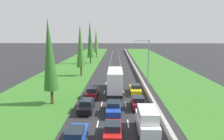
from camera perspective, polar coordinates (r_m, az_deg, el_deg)
name	(u,v)px	position (r m, az deg, el deg)	size (l,w,h in m)	color
ground_plane	(115,66)	(60.13, 0.92, 1.12)	(300.00, 300.00, 0.00)	#28282B
grass_verge_left	(75,66)	(61.51, -10.95, 1.16)	(14.00, 140.00, 0.04)	#387528
grass_verge_right	(160,66)	(61.73, 14.37, 1.05)	(14.00, 140.00, 0.04)	#387528
median_barrier	(133,65)	(60.29, 6.35, 1.49)	(0.44, 120.00, 0.85)	#9E9B93
lane_markings	(115,66)	(60.12, 0.92, 1.13)	(3.64, 116.00, 0.01)	white
white_van_right_lane	(147,121)	(20.30, 10.52, -14.95)	(1.96, 4.90, 2.82)	white
blue_sedan_left_lane	(75,137)	(18.83, -10.96, -19.17)	(1.82, 4.50, 1.64)	#1E47B7
red_hatchback_centre_lane	(113,130)	(19.53, 0.19, -17.70)	(1.74, 3.90, 1.72)	red
black_sedan_left_lane	(86,105)	(25.90, -7.72, -10.43)	(1.82, 4.50, 1.64)	black
maroon_hatchback_left_lane	(92,93)	(30.93, -5.91, -6.77)	(1.74, 3.90, 1.72)	maroon
blue_sedan_centre_lane	(114,107)	(25.00, 0.46, -11.13)	(1.82, 4.50, 1.64)	#1E47B7
white_box_truck_centre_lane	(115,80)	(33.07, 0.97, -3.12)	(2.46, 9.40, 4.18)	black
maroon_hatchback_right_lane	(138,102)	(26.83, 7.83, -9.61)	(1.74, 3.90, 1.72)	maroon
yellow_sedan_right_lane	(135,89)	(33.10, 7.01, -5.65)	(1.82, 4.50, 1.64)	yellow
poplar_tree_second	(50,55)	(28.07, -18.31, 4.31)	(2.11, 2.11, 12.37)	#4C3823
poplar_tree_third	(80,46)	(46.26, -9.50, 7.08)	(2.11, 2.11, 12.39)	#4C3823
poplar_tree_fourth	(90,39)	(65.29, -6.63, 9.14)	(2.16, 2.16, 14.48)	#4C3823
poplar_tree_fifth	(96,41)	(83.12, -4.80, 8.72)	(2.10, 2.10, 12.13)	#4C3823
street_light_mast	(147,60)	(37.57, 10.43, 3.12)	(3.20, 0.28, 9.00)	gray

